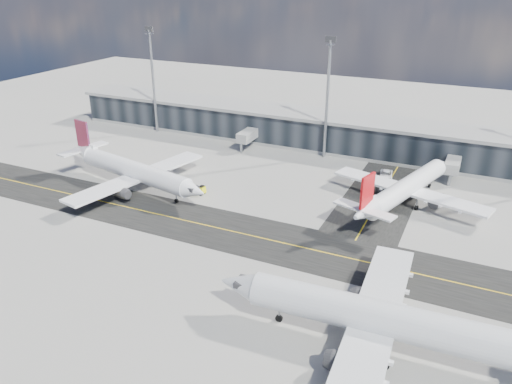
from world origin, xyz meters
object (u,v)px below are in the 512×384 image
Objects in this scene: airliner_redtail at (406,188)px; baggage_tug at (199,190)px; service_van at (386,175)px; airliner_near at (389,321)px; airliner_af at (133,170)px.

airliner_redtail reaches higher than baggage_tug.
airliner_near is at bearing -86.81° from service_van.
airliner_near reaches higher than airliner_af.
airliner_near is (5.27, -42.63, 0.64)m from airliner_redtail.
airliner_af is 6.66× the size of service_van.
service_van is (-11.34, 55.06, -3.48)m from airliner_near.
baggage_tug is 41.50m from service_van.
airliner_af reaches higher than baggage_tug.
airliner_af is 14.91m from baggage_tug.
service_van is at bearing 134.37° from baggage_tug.
airliner_af is 1.08× the size of airliner_redtail.
airliner_near is at bearing -66.28° from airliner_redtail.
baggage_tug is 0.54× the size of service_van.
airliner_near is 53.92m from baggage_tug.
service_van is (33.22, 24.87, -0.13)m from baggage_tug.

